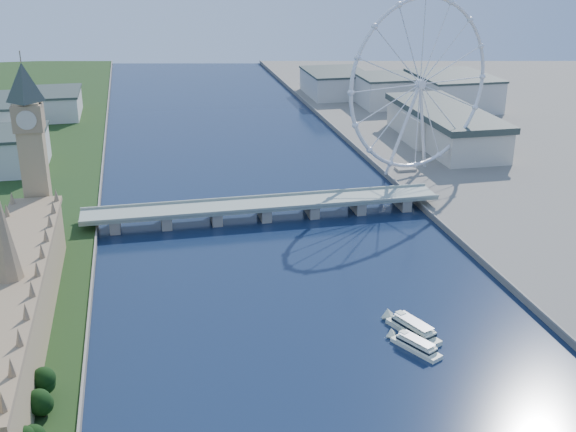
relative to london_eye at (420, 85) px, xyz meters
name	(u,v)px	position (x,y,z in m)	size (l,w,h in m)	color
parliament_range	(14,311)	(-247.98, -185.08, -49.04)	(24.00, 200.00, 70.00)	tan
big_ben	(30,133)	(-247.98, -77.08, -0.95)	(20.02, 20.02, 110.00)	tan
westminster_bridge	(264,208)	(-119.98, -55.08, -60.89)	(220.00, 22.00, 9.50)	gray
london_eye	(420,85)	(0.00, 0.00, 0.00)	(113.60, 39.12, 124.30)	silver
county_hall	(443,147)	(55.02, 74.92, -67.52)	(54.00, 144.00, 35.00)	beige
city_skyline	(256,101)	(-80.75, 205.00, -50.56)	(505.00, 280.00, 32.00)	beige
tour_boat_near	(416,350)	(-85.10, -220.24, -67.52)	(6.74, 26.55, 5.84)	white
tour_boat_far	(413,334)	(-81.45, -207.45, -67.52)	(7.97, 31.10, 6.88)	silver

